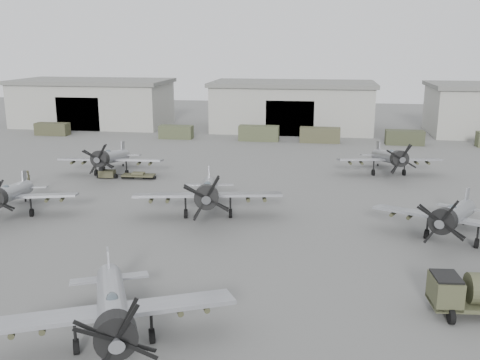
# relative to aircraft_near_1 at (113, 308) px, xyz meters

# --- Properties ---
(ground) EXTENTS (220.00, 220.00, 0.00)m
(ground) POSITION_rel_aircraft_near_1_xyz_m (4.69, 11.71, -2.32)
(ground) COLOR slate
(ground) RESTS_ON ground
(hangar_left) EXTENTS (29.00, 14.80, 8.70)m
(hangar_left) POSITION_rel_aircraft_near_1_xyz_m (-33.31, 73.67, 2.05)
(hangar_left) COLOR #9A9990
(hangar_left) RESTS_ON ground
(hangar_center) EXTENTS (29.00, 14.80, 8.70)m
(hangar_center) POSITION_rel_aircraft_near_1_xyz_m (4.69, 73.67, 2.05)
(hangar_center) COLOR #9A9990
(hangar_center) RESTS_ON ground
(support_truck_0) EXTENTS (5.67, 2.20, 2.10)m
(support_truck_0) POSITION_rel_aircraft_near_1_xyz_m (-35.68, 61.71, -1.27)
(support_truck_0) COLOR #3E3F29
(support_truck_0) RESTS_ON ground
(support_truck_2) EXTENTS (5.52, 2.20, 2.16)m
(support_truck_2) POSITION_rel_aircraft_near_1_xyz_m (-13.75, 61.71, -1.24)
(support_truck_2) COLOR #434930
(support_truck_2) RESTS_ON ground
(support_truck_3) EXTENTS (6.48, 2.20, 2.45)m
(support_truck_3) POSITION_rel_aircraft_near_1_xyz_m (0.08, 61.71, -1.09)
(support_truck_3) COLOR #454A30
(support_truck_3) RESTS_ON ground
(support_truck_4) EXTENTS (6.33, 2.20, 2.38)m
(support_truck_4) POSITION_rel_aircraft_near_1_xyz_m (9.86, 61.71, -1.13)
(support_truck_4) COLOR #45442D
(support_truck_4) RESTS_ON ground
(support_truck_5) EXTENTS (5.83, 2.20, 2.25)m
(support_truck_5) POSITION_rel_aircraft_near_1_xyz_m (22.93, 61.71, -1.19)
(support_truck_5) COLOR #383C27
(support_truck_5) RESTS_ON ground
(aircraft_near_1) EXTENTS (12.45, 11.28, 5.10)m
(aircraft_near_1) POSITION_rel_aircraft_near_1_xyz_m (0.00, 0.00, 0.00)
(aircraft_near_1) COLOR #9B9DA3
(aircraft_near_1) RESTS_ON ground
(aircraft_mid_0) EXTENTS (12.02, 10.82, 4.80)m
(aircraft_mid_0) POSITION_rel_aircraft_near_1_xyz_m (-17.51, 19.10, -0.14)
(aircraft_mid_0) COLOR #919499
(aircraft_mid_0) RESTS_ON ground
(aircraft_mid_1) EXTENTS (13.54, 12.18, 5.37)m
(aircraft_mid_1) POSITION_rel_aircraft_near_1_xyz_m (0.27, 21.68, 0.13)
(aircraft_mid_1) COLOR gray
(aircraft_mid_1) RESTS_ON ground
(aircraft_mid_2) EXTENTS (12.27, 11.12, 5.01)m
(aircraft_mid_2) POSITION_rel_aircraft_near_1_xyz_m (20.54, 18.40, -0.04)
(aircraft_mid_2) COLOR #95989D
(aircraft_mid_2) RESTS_ON ground
(aircraft_far_0) EXTENTS (12.39, 11.15, 4.94)m
(aircraft_far_0) POSITION_rel_aircraft_near_1_xyz_m (-14.50, 35.38, -0.07)
(aircraft_far_0) COLOR gray
(aircraft_far_0) RESTS_ON ground
(aircraft_far_1) EXTENTS (12.31, 11.08, 4.89)m
(aircraft_far_1) POSITION_rel_aircraft_near_1_xyz_m (18.27, 40.65, -0.10)
(aircraft_far_1) COLOR gray
(aircraft_far_1) RESTS_ON ground
(tug_trailer) EXTENTS (6.60, 1.58, 1.32)m
(tug_trailer) POSITION_rel_aircraft_near_1_xyz_m (-13.13, 34.39, -1.82)
(tug_trailer) COLOR #43422C
(tug_trailer) RESTS_ON ground
(ground_crew) EXTENTS (0.57, 0.67, 1.57)m
(ground_crew) POSITION_rel_aircraft_near_1_xyz_m (-22.18, 30.41, -1.53)
(ground_crew) COLOR #3A3926
(ground_crew) RESTS_ON ground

